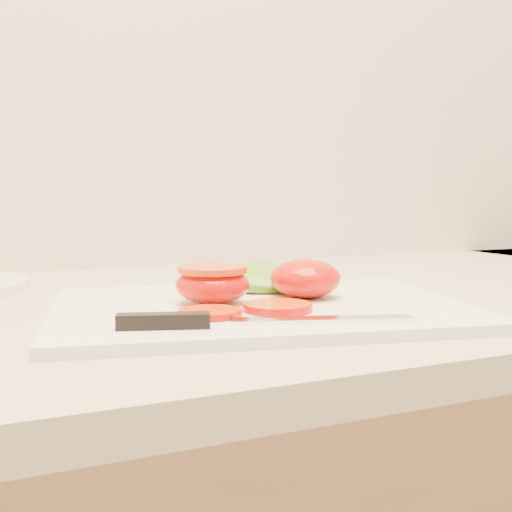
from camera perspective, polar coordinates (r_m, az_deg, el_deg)
name	(u,v)px	position (r m, az deg, el deg)	size (l,w,h in m)	color
cutting_board	(260,308)	(0.62, 0.38, -4.68)	(0.39, 0.28, 0.01)	white
tomato_half_dome	(305,278)	(0.65, 4.40, -1.99)	(0.07, 0.07, 0.04)	red
tomato_half_cut	(213,283)	(0.62, -3.88, -2.40)	(0.07, 0.07, 0.04)	red
tomato_slice_0	(278,307)	(0.58, 1.93, -4.55)	(0.06, 0.06, 0.01)	#D64610
tomato_slice_1	(210,313)	(0.56, -4.13, -5.06)	(0.05, 0.05, 0.01)	#D64610
lettuce_leaf_0	(271,277)	(0.71, 1.38, -1.92)	(0.12, 0.09, 0.03)	#549327
knife	(228,320)	(0.52, -2.51, -5.73)	(0.24, 0.08, 0.01)	silver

